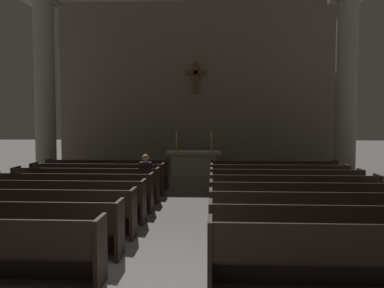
{
  "coord_description": "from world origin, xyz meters",
  "views": [
    {
      "loc": [
        0.77,
        -5.16,
        2.23
      ],
      "look_at": [
        0.0,
        9.33,
        1.37
      ],
      "focal_mm": 37.11,
      "sensor_mm": 36.0,
      "label": 1
    }
  ],
  "objects_px": {
    "pew_left_row_2": "(0,228)",
    "pew_left_row_7": "(98,179)",
    "pew_left_row_4": "(54,201)",
    "altar": "(194,163)",
    "pew_right_row_8": "(273,175)",
    "candlestick_right": "(211,145)",
    "pew_right_row_6": "(285,186)",
    "pew_left_row_5": "(72,192)",
    "pew_left_row_8": "(107,174)",
    "column_left_second": "(45,93)",
    "pew_right_row_4": "(304,203)",
    "candlestick_left": "(176,144)",
    "pew_right_row_3": "(318,216)",
    "lone_worshipper": "(146,177)",
    "pew_right_row_5": "(294,194)",
    "pew_right_row_7": "(279,180)",
    "pew_right_row_2": "(337,233)",
    "column_right_second": "(346,92)",
    "pew_right_row_1": "(363,257)",
    "pew_left_row_6": "(86,185)",
    "pew_left_row_3": "(31,212)"
  },
  "relations": [
    {
      "from": "pew_left_row_2",
      "to": "pew_left_row_7",
      "type": "relative_size",
      "value": 1.0
    },
    {
      "from": "pew_right_row_3",
      "to": "pew_right_row_4",
      "type": "xyz_separation_m",
      "value": [
        0.0,
        1.1,
        0.0
      ]
    },
    {
      "from": "pew_right_row_3",
      "to": "pew_right_row_8",
      "type": "height_order",
      "value": "same"
    },
    {
      "from": "column_left_second",
      "to": "pew_right_row_4",
      "type": "bearing_deg",
      "value": -37.4
    },
    {
      "from": "pew_left_row_8",
      "to": "column_left_second",
      "type": "xyz_separation_m",
      "value": [
        -2.89,
        1.96,
        2.8
      ]
    },
    {
      "from": "pew_right_row_5",
      "to": "pew_right_row_6",
      "type": "bearing_deg",
      "value": 90.0
    },
    {
      "from": "pew_left_row_4",
      "to": "pew_right_row_8",
      "type": "height_order",
      "value": "same"
    },
    {
      "from": "pew_left_row_2",
      "to": "pew_left_row_5",
      "type": "bearing_deg",
      "value": 90.0
    },
    {
      "from": "pew_right_row_3",
      "to": "column_right_second",
      "type": "xyz_separation_m",
      "value": [
        2.89,
        7.45,
        2.8
      ]
    },
    {
      "from": "pew_left_row_2",
      "to": "pew_right_row_1",
      "type": "bearing_deg",
      "value": -11.45
    },
    {
      "from": "pew_right_row_3",
      "to": "pew_right_row_8",
      "type": "xyz_separation_m",
      "value": [
        0.0,
        5.49,
        0.0
      ]
    },
    {
      "from": "pew_left_row_4",
      "to": "column_right_second",
      "type": "distance_m",
      "value": 10.82
    },
    {
      "from": "candlestick_right",
      "to": "pew_right_row_3",
      "type": "bearing_deg",
      "value": -76.74
    },
    {
      "from": "pew_left_row_8",
      "to": "pew_right_row_3",
      "type": "height_order",
      "value": "same"
    },
    {
      "from": "pew_right_row_2",
      "to": "pew_right_row_5",
      "type": "distance_m",
      "value": 3.29
    },
    {
      "from": "pew_left_row_3",
      "to": "pew_left_row_5",
      "type": "distance_m",
      "value": 2.19
    },
    {
      "from": "pew_left_row_2",
      "to": "pew_left_row_6",
      "type": "bearing_deg",
      "value": 90.0
    },
    {
      "from": "pew_left_row_2",
      "to": "column_right_second",
      "type": "xyz_separation_m",
      "value": [
        8.3,
        8.54,
        2.8
      ]
    },
    {
      "from": "pew_right_row_2",
      "to": "pew_right_row_7",
      "type": "xyz_separation_m",
      "value": [
        0.0,
        5.49,
        0.0
      ]
    },
    {
      "from": "pew_right_row_6",
      "to": "altar",
      "type": "xyz_separation_m",
      "value": [
        -2.71,
        5.23,
        0.06
      ]
    },
    {
      "from": "pew_right_row_6",
      "to": "pew_left_row_4",
      "type": "bearing_deg",
      "value": -157.94
    },
    {
      "from": "column_left_second",
      "to": "candlestick_left",
      "type": "distance_m",
      "value": 5.4
    },
    {
      "from": "pew_right_row_3",
      "to": "pew_right_row_7",
      "type": "height_order",
      "value": "same"
    },
    {
      "from": "pew_left_row_2",
      "to": "pew_right_row_8",
      "type": "xyz_separation_m",
      "value": [
        5.42,
        6.58,
        0.0
      ]
    },
    {
      "from": "candlestick_right",
      "to": "pew_left_row_5",
      "type": "bearing_deg",
      "value": -118.31
    },
    {
      "from": "pew_left_row_6",
      "to": "pew_right_row_5",
      "type": "bearing_deg",
      "value": -11.45
    },
    {
      "from": "pew_left_row_2",
      "to": "column_right_second",
      "type": "relative_size",
      "value": 0.6
    },
    {
      "from": "column_left_second",
      "to": "candlestick_left",
      "type": "bearing_deg",
      "value": 12.39
    },
    {
      "from": "pew_left_row_7",
      "to": "pew_left_row_8",
      "type": "distance_m",
      "value": 1.1
    },
    {
      "from": "pew_right_row_3",
      "to": "pew_right_row_6",
      "type": "distance_m",
      "value": 3.29
    },
    {
      "from": "lone_worshipper",
      "to": "pew_left_row_5",
      "type": "bearing_deg",
      "value": -145.56
    },
    {
      "from": "pew_left_row_4",
      "to": "pew_right_row_7",
      "type": "distance_m",
      "value": 6.34
    },
    {
      "from": "pew_left_row_5",
      "to": "candlestick_right",
      "type": "distance_m",
      "value": 7.23
    },
    {
      "from": "pew_left_row_6",
      "to": "pew_right_row_5",
      "type": "xyz_separation_m",
      "value": [
        5.42,
        -1.1,
        0.0
      ]
    },
    {
      "from": "candlestick_right",
      "to": "pew_left_row_8",
      "type": "bearing_deg",
      "value": -138.32
    },
    {
      "from": "pew_right_row_6",
      "to": "altar",
      "type": "distance_m",
      "value": 5.89
    },
    {
      "from": "pew_left_row_4",
      "to": "altar",
      "type": "height_order",
      "value": "altar"
    },
    {
      "from": "pew_right_row_7",
      "to": "candlestick_right",
      "type": "relative_size",
      "value": 5.07
    },
    {
      "from": "pew_right_row_7",
      "to": "column_left_second",
      "type": "height_order",
      "value": "column_left_second"
    },
    {
      "from": "pew_left_row_7",
      "to": "pew_right_row_2",
      "type": "xyz_separation_m",
      "value": [
        5.42,
        -5.49,
        0.0
      ]
    },
    {
      "from": "pew_right_row_8",
      "to": "candlestick_right",
      "type": "height_order",
      "value": "candlestick_right"
    },
    {
      "from": "pew_left_row_5",
      "to": "pew_left_row_7",
      "type": "relative_size",
      "value": 1.0
    },
    {
      "from": "pew_left_row_4",
      "to": "pew_left_row_5",
      "type": "distance_m",
      "value": 1.1
    },
    {
      "from": "pew_right_row_6",
      "to": "lone_worshipper",
      "type": "xyz_separation_m",
      "value": [
        -3.76,
        0.04,
        0.22
      ]
    },
    {
      "from": "pew_right_row_2",
      "to": "pew_right_row_1",
      "type": "bearing_deg",
      "value": -90.0
    },
    {
      "from": "pew_left_row_6",
      "to": "pew_right_row_7",
      "type": "height_order",
      "value": "same"
    },
    {
      "from": "pew_left_row_2",
      "to": "column_left_second",
      "type": "height_order",
      "value": "column_left_second"
    },
    {
      "from": "pew_right_row_7",
      "to": "pew_left_row_7",
      "type": "bearing_deg",
      "value": 180.0
    },
    {
      "from": "column_left_second",
      "to": "lone_worshipper",
      "type": "height_order",
      "value": "column_left_second"
    },
    {
      "from": "pew_left_row_7",
      "to": "pew_right_row_3",
      "type": "distance_m",
      "value": 6.97
    }
  ]
}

